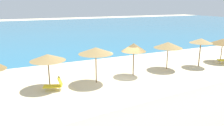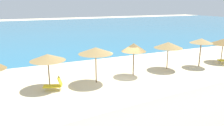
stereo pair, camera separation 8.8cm
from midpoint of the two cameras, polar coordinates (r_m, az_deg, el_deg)
ground_plane at (r=18.09m, az=4.10°, el=-4.40°), size 160.00×160.00×0.00m
sea_water at (r=54.90m, az=-16.32°, el=8.21°), size 160.00×62.99×0.01m
beach_umbrella_3 at (r=16.53m, az=-16.00°, el=1.40°), size 2.54×2.54×2.52m
beach_umbrella_4 at (r=16.90m, az=-4.06°, el=3.17°), size 2.65×2.65×2.80m
beach_umbrella_5 at (r=18.74m, az=5.73°, el=4.01°), size 2.09×2.09×2.80m
beach_umbrella_6 at (r=21.16m, az=14.34°, el=4.48°), size 2.62×2.62×2.57m
beach_umbrella_7 at (r=23.04m, az=22.01°, el=5.27°), size 2.16×2.16×2.77m
beach_umbrella_8 at (r=25.89m, az=26.69°, el=4.93°), size 2.63×2.63×2.46m
lounge_chair_3 at (r=16.43m, az=-14.34°, el=-5.39°), size 1.45×1.00×0.98m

